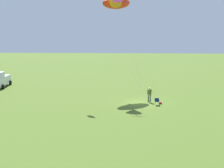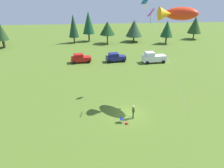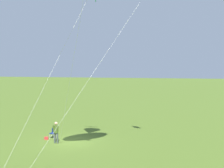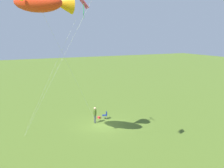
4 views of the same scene
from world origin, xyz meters
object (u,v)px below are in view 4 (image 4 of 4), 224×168
(backpack_on_grass, at_px, (99,117))
(person_kite_flyer, at_px, (95,114))
(kite_large_fish, at_px, (44,2))
(folding_chair, at_px, (105,115))
(kite_diamond_rainbow, at_px, (82,6))

(backpack_on_grass, bearing_deg, person_kite_flyer, 50.60)
(backpack_on_grass, relative_size, kite_large_fish, 0.03)
(folding_chair, xyz_separation_m, kite_large_fish, (7.28, 4.86, 11.27))
(backpack_on_grass, bearing_deg, folding_chair, 144.17)
(person_kite_flyer, relative_size, kite_diamond_rainbow, 0.14)
(kite_large_fish, bearing_deg, kite_diamond_rainbow, -171.91)
(folding_chair, bearing_deg, kite_large_fish, 46.92)
(folding_chair, bearing_deg, backpack_on_grass, -22.62)
(person_kite_flyer, distance_m, kite_large_fish, 12.83)
(folding_chair, bearing_deg, kite_diamond_rainbow, 60.46)
(folding_chair, relative_size, kite_diamond_rainbow, 0.07)
(backpack_on_grass, height_order, kite_diamond_rainbow, kite_diamond_rainbow)
(person_kite_flyer, xyz_separation_m, backpack_on_grass, (-0.97, -1.19, -0.91))
(person_kite_flyer, distance_m, backpack_on_grass, 1.78)
(person_kite_flyer, bearing_deg, backpack_on_grass, -124.72)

